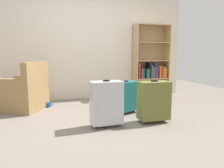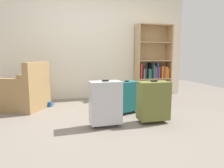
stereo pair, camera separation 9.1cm
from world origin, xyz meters
name	(u,v)px [view 2 (the right image)]	position (x,y,z in m)	size (l,w,h in m)	color
ground_plane	(104,122)	(0.00, 0.00, 0.00)	(8.56, 8.56, 0.00)	slate
back_wall	(87,43)	(0.00, 1.88, 1.30)	(4.89, 0.10, 2.60)	beige
bookshelf	(152,64)	(1.59, 1.67, 0.80)	(0.87, 0.32, 1.75)	tan
armchair	(26,93)	(-1.27, 1.10, 0.32)	(0.94, 0.94, 0.90)	#9E7A4C
mug	(50,104)	(-0.84, 1.18, 0.05)	(0.12, 0.08, 0.10)	#1959A5
suitcase_teal	(127,97)	(0.48, 0.34, 0.31)	(0.50, 0.34, 0.59)	#19666B
suitcase_silver	(105,102)	(-0.02, -0.20, 0.35)	(0.45, 0.26, 0.68)	#B7BABF
suitcase_olive	(153,101)	(0.73, -0.20, 0.34)	(0.47, 0.26, 0.65)	brown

